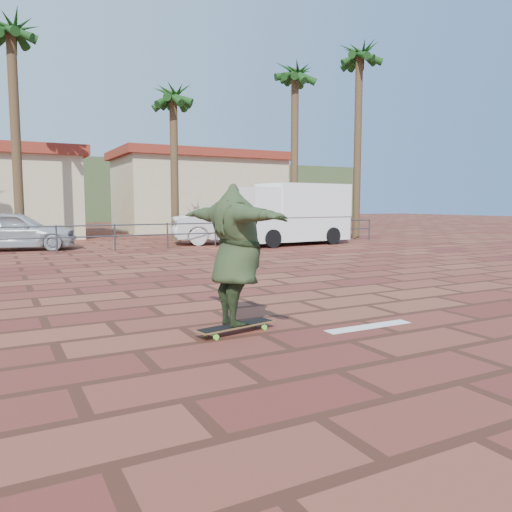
{
  "coord_description": "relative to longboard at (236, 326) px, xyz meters",
  "views": [
    {
      "loc": [
        -3.94,
        -6.57,
        1.74
      ],
      "look_at": [
        0.21,
        1.29,
        0.8
      ],
      "focal_mm": 35.0,
      "sensor_mm": 36.0,
      "label": 1
    }
  ],
  "objects": [
    {
      "name": "palm_center",
      "position": [
        4.62,
        16.14,
        6.27
      ],
      "size": [
        2.4,
        2.4,
        7.75
      ],
      "color": "brown",
      "rests_on": "ground"
    },
    {
      "name": "street_sign",
      "position": [
        10.91,
        12.64,
        1.68
      ],
      "size": [
        0.51,
        0.18,
        2.54
      ],
      "rotation": [
        0.0,
        0.0,
        0.27
      ],
      "color": "gray",
      "rests_on": "ground"
    },
    {
      "name": "car_white",
      "position": [
        6.27,
        13.64,
        0.72
      ],
      "size": [
        5.24,
        2.94,
        1.64
      ],
      "primitive_type": "imported",
      "rotation": [
        0.0,
        0.0,
        1.31
      ],
      "color": "silver",
      "rests_on": "ground"
    },
    {
      "name": "campervan",
      "position": [
        8.44,
        12.14,
        1.25
      ],
      "size": [
        5.1,
        2.52,
        2.56
      ],
      "rotation": [
        0.0,
        0.0,
        0.09
      ],
      "color": "white",
      "rests_on": "ground"
    },
    {
      "name": "longboard",
      "position": [
        0.0,
        0.0,
        0.0
      ],
      "size": [
        1.19,
        0.48,
        0.11
      ],
      "rotation": [
        0.0,
        0.0,
        0.2
      ],
      "color": "olive",
      "rests_on": "ground"
    },
    {
      "name": "paint_stripe",
      "position": [
        1.82,
        -0.56,
        -0.09
      ],
      "size": [
        1.4,
        0.22,
        0.01
      ],
      "primitive_type": "cube",
      "color": "white",
      "rests_on": "ground"
    },
    {
      "name": "ground",
      "position": [
        1.12,
        0.64,
        -0.09
      ],
      "size": [
        120.0,
        120.0,
        0.0
      ],
      "primitive_type": "plane",
      "color": "brown",
      "rests_on": "ground"
    },
    {
      "name": "palm_far_right",
      "position": [
        13.12,
        13.64,
        8.42
      ],
      "size": [
        2.4,
        2.4,
        10.05
      ],
      "color": "brown",
      "rests_on": "ground"
    },
    {
      "name": "building_east",
      "position": [
        9.12,
        24.64,
        2.44
      ],
      "size": [
        10.6,
        6.6,
        5.0
      ],
      "color": "beige",
      "rests_on": "ground"
    },
    {
      "name": "palm_left",
      "position": [
        -1.88,
        15.64,
        7.86
      ],
      "size": [
        2.4,
        2.4,
        9.45
      ],
      "color": "brown",
      "rests_on": "ground"
    },
    {
      "name": "car_silver",
      "position": [
        -2.12,
        14.67,
        0.64
      ],
      "size": [
        4.6,
        2.62,
        1.47
      ],
      "primitive_type": "imported",
      "rotation": [
        0.0,
        0.0,
        1.36
      ],
      "color": "#B4B8BC",
      "rests_on": "ground"
    },
    {
      "name": "guardrail",
      "position": [
        1.12,
        12.64,
        0.59
      ],
      "size": [
        24.06,
        0.06,
        1.0
      ],
      "color": "#47494F",
      "rests_on": "ground"
    },
    {
      "name": "skateboarder",
      "position": [
        0.0,
        -0.0,
        0.96
      ],
      "size": [
        0.92,
        2.37,
        1.88
      ],
      "primitive_type": "imported",
      "rotation": [
        0.0,
        0.0,
        1.7
      ],
      "color": "#2D3C20",
      "rests_on": "longboard"
    },
    {
      "name": "palm_right",
      "position": [
        10.12,
        14.64,
        7.49
      ],
      "size": [
        2.4,
        2.4,
        9.05
      ],
      "color": "brown",
      "rests_on": "ground"
    },
    {
      "name": "hill_front",
      "position": [
        1.12,
        50.64,
        2.91
      ],
      "size": [
        70.0,
        18.0,
        6.0
      ],
      "primitive_type": "cube",
      "color": "#384C28",
      "rests_on": "ground"
    }
  ]
}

